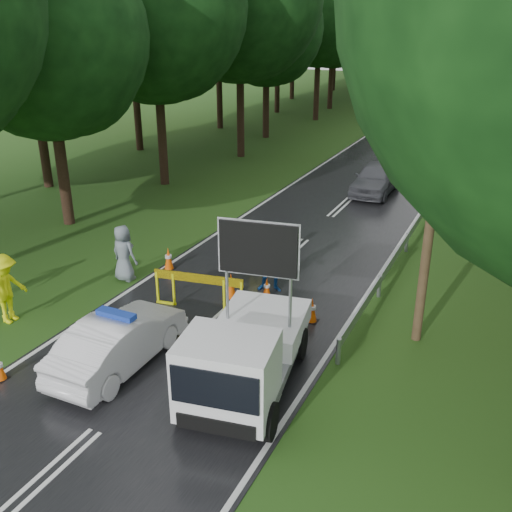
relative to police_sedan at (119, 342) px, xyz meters
The scene contains 20 objects.
ground 2.62m from the police_sedan, 66.01° to the left, with size 160.00×160.00×0.00m, color #274413.
road 32.34m from the police_sedan, 88.17° to the left, with size 7.00×140.00×0.02m, color black.
guardrail 32.33m from the police_sedan, 81.59° to the left, with size 0.12×60.06×0.70m.
utility_pole_near 8.76m from the police_sedan, 34.71° to the left, with size 1.40×0.24×10.00m.
utility_pole_mid 31.26m from the police_sedan, 78.39° to the left, with size 1.40×0.24×10.00m.
police_sedan is the anchor object (origin of this frame).
work_truck 3.21m from the police_sedan, ahead, with size 2.73×4.84×3.66m.
barrier 3.33m from the police_sedan, 86.03° to the left, with size 2.65×0.49×1.11m.
officer 6.56m from the police_sedan, 85.34° to the left, with size 0.63×0.41×1.73m, color #EEF70D.
civilian 5.58m from the police_sedan, 72.61° to the left, with size 0.94×0.73×1.93m, color #174897.
bystander_left 4.17m from the police_sedan, behind, with size 1.28×0.74×1.99m, color #F4FE0D.
bystander_right 4.99m from the police_sedan, 125.95° to the left, with size 0.90×0.58×1.84m, color slate.
queue_car_first 17.24m from the police_sedan, 83.91° to the left, with size 1.75×4.34×1.48m, color #45464D.
queue_car_second 26.07m from the police_sedan, 85.98° to the left, with size 2.26×5.55×1.61m, color gray.
queue_car_third 32.63m from the police_sedan, 84.56° to the left, with size 2.44×5.29×1.47m, color black.
queue_car_fourth 39.49m from the police_sedan, 87.34° to the left, with size 1.55×4.46×1.47m, color #46484F.
cone_center 4.39m from the police_sedan, 80.12° to the left, with size 0.39×0.39×0.82m.
cone_far 5.12m from the police_sedan, 70.57° to the left, with size 0.31×0.31×0.65m.
cone_left_mid 5.73m from the police_sedan, 111.77° to the left, with size 0.37×0.37×0.78m.
cone_right 5.28m from the police_sedan, 49.38° to the left, with size 0.35×0.35×0.75m.
Camera 1 is at (6.95, -11.52, 7.81)m, focal length 40.00 mm.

